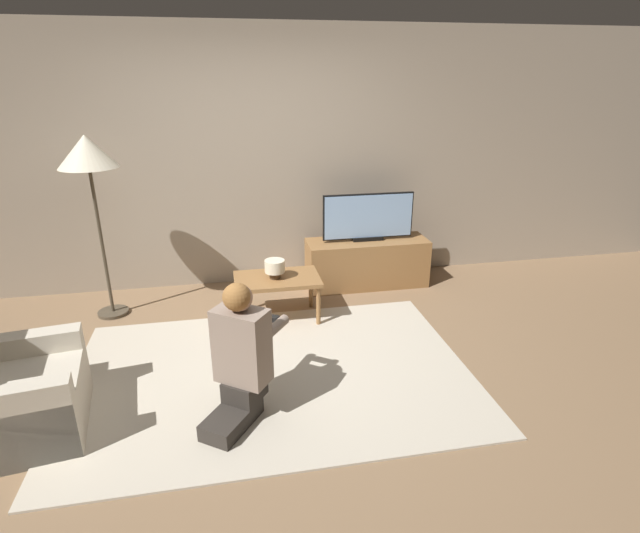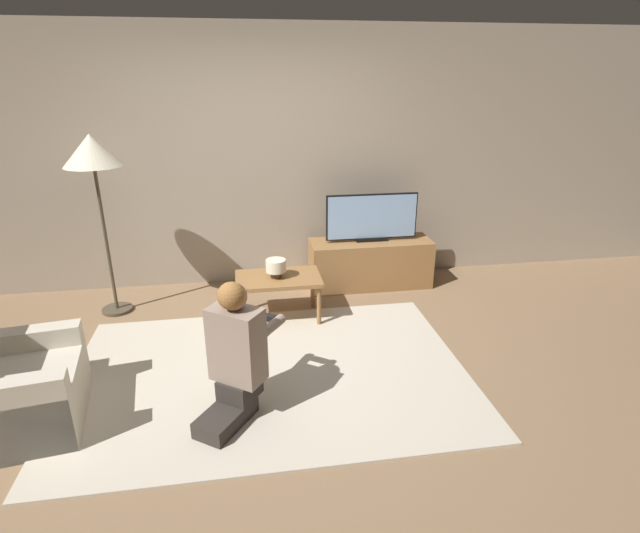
{
  "view_description": "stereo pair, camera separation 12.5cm",
  "coord_description": "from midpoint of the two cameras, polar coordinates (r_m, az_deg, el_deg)",
  "views": [
    {
      "loc": [
        -0.26,
        -3.23,
        2.14
      ],
      "look_at": [
        0.47,
        0.57,
        0.63
      ],
      "focal_mm": 28.0,
      "sensor_mm": 36.0,
      "label": 1
    },
    {
      "loc": [
        -0.14,
        -3.25,
        2.14
      ],
      "look_at": [
        0.47,
        0.57,
        0.63
      ],
      "focal_mm": 28.0,
      "sensor_mm": 36.0,
      "label": 2
    }
  ],
  "objects": [
    {
      "name": "table_lamp",
      "position": [
        4.46,
        -4.27,
        -0.04
      ],
      "size": [
        0.18,
        0.18,
        0.17
      ],
      "color": "#4C3823",
      "rests_on": "coffee_table"
    },
    {
      "name": "coffee_table",
      "position": [
        4.53,
        -4.0,
        -1.79
      ],
      "size": [
        0.77,
        0.48,
        0.42
      ],
      "color": "olive",
      "rests_on": "ground_plane"
    },
    {
      "name": "person_kneeling",
      "position": [
        3.27,
        -8.5,
        -9.7
      ],
      "size": [
        0.65,
        0.78,
        0.94
      ],
      "rotation": [
        0.0,
        0.0,
        2.52
      ],
      "color": "#332D28",
      "rests_on": "rug"
    },
    {
      "name": "wall_back",
      "position": [
        5.24,
        -6.97,
        11.93
      ],
      "size": [
        10.0,
        0.06,
        2.6
      ],
      "color": "tan",
      "rests_on": "ground_plane"
    },
    {
      "name": "floor_lamp",
      "position": [
        4.76,
        -23.86,
        11.31
      ],
      "size": [
        0.5,
        0.5,
        1.66
      ],
      "color": "#4C4233",
      "rests_on": "ground_plane"
    },
    {
      "name": "tv_stand",
      "position": [
        5.32,
        6.42,
        0.37
      ],
      "size": [
        1.27,
        0.43,
        0.5
      ],
      "color": "olive",
      "rests_on": "ground_plane"
    },
    {
      "name": "tv",
      "position": [
        5.17,
        6.64,
        5.6
      ],
      "size": [
        0.95,
        0.08,
        0.5
      ],
      "color": "black",
      "rests_on": "tv_stand"
    },
    {
      "name": "ground_plane",
      "position": [
        3.89,
        -4.76,
        -12.19
      ],
      "size": [
        10.0,
        10.0,
        0.0
      ],
      "primitive_type": "plane",
      "color": "#896B4C"
    },
    {
      "name": "rug",
      "position": [
        3.88,
        -4.77,
        -12.09
      ],
      "size": [
        2.96,
        2.04,
        0.02
      ],
      "color": "beige",
      "rests_on": "ground_plane"
    },
    {
      "name": "armchair",
      "position": [
        3.75,
        -31.82,
        -11.93
      ],
      "size": [
        0.91,
        0.9,
        0.92
      ],
      "rotation": [
        0.0,
        0.0,
        1.72
      ],
      "color": "beige",
      "rests_on": "ground_plane"
    }
  ]
}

